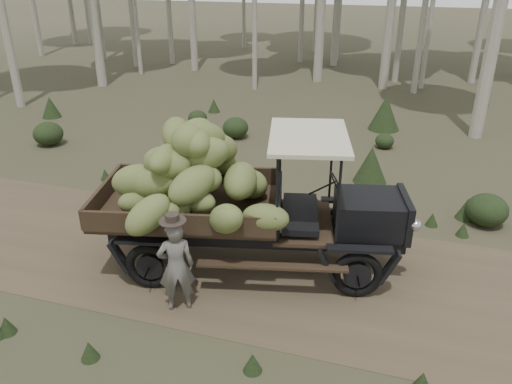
% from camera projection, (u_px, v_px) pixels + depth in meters
% --- Properties ---
extents(ground, '(120.00, 120.00, 0.00)m').
position_uv_depth(ground, '(156.00, 250.00, 9.76)').
color(ground, '#473D2B').
rests_on(ground, ground).
extents(dirt_track, '(70.00, 4.00, 0.01)m').
position_uv_depth(dirt_track, '(156.00, 250.00, 9.76)').
color(dirt_track, brown).
rests_on(dirt_track, ground).
extents(banana_truck, '(5.77, 3.39, 2.82)m').
position_uv_depth(banana_truck, '(215.00, 181.00, 8.61)').
color(banana_truck, black).
rests_on(banana_truck, ground).
extents(farmer, '(0.69, 0.61, 1.71)m').
position_uv_depth(farmer, '(176.00, 265.00, 7.81)').
color(farmer, '#5D5B55').
rests_on(farmer, ground).
extents(undergrowth, '(21.72, 20.92, 1.35)m').
position_uv_depth(undergrowth, '(23.00, 365.00, 6.27)').
color(undergrowth, '#233319').
rests_on(undergrowth, ground).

